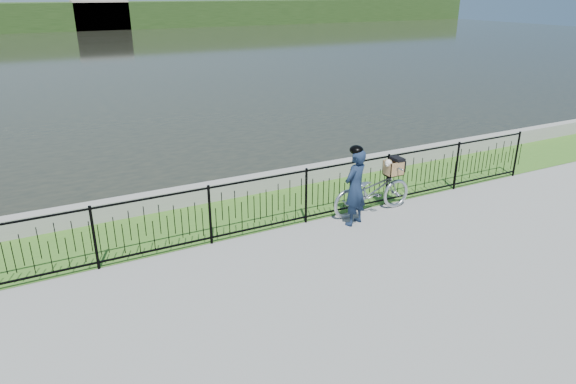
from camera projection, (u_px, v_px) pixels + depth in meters
ground at (301, 270)px, 8.61m from camera, size 120.00×120.00×0.00m
grass_strip at (241, 213)px, 10.75m from camera, size 60.00×2.00×0.01m
water at (73, 57)px, 35.81m from camera, size 120.00×120.00×0.00m
quay_wall at (223, 189)px, 11.50m from camera, size 60.00×0.30×0.40m
fence at (260, 205)px, 9.72m from camera, size 14.00×0.06×1.15m
far_treeline at (43, 17)px, 57.51m from camera, size 120.00×6.00×3.00m
far_building_right at (101, 15)px, 58.82m from camera, size 6.00×3.00×3.20m
bicycle_rig at (373, 190)px, 10.64m from camera, size 1.87×0.65×1.14m
cyclist at (355, 186)px, 10.00m from camera, size 0.66×0.55×1.62m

